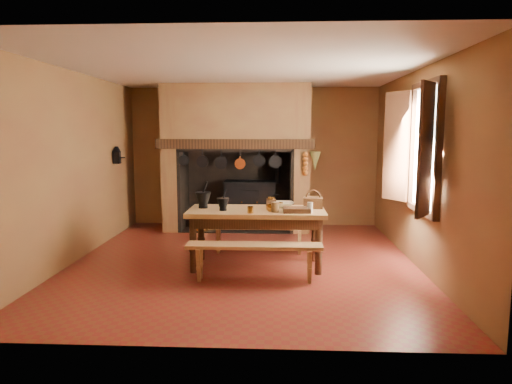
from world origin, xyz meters
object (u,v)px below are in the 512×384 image
(coffee_grinder, at_px, (271,203))
(mixing_bowl, at_px, (283,205))
(work_table, at_px, (257,218))
(bench_front, at_px, (254,253))
(iron_range, at_px, (251,203))
(wicker_basket, at_px, (313,202))

(coffee_grinder, bearing_deg, mixing_bowl, 14.01)
(work_table, relative_size, bench_front, 1.10)
(bench_front, xyz_separation_m, mixing_bowl, (0.37, 0.83, 0.50))
(iron_range, height_order, coffee_grinder, iron_range)
(work_table, height_order, mixing_bowl, mixing_bowl)
(bench_front, bearing_deg, mixing_bowl, 65.84)
(mixing_bowl, bearing_deg, coffee_grinder, -159.71)
(iron_range, xyz_separation_m, mixing_bowl, (0.62, -2.51, 0.38))
(iron_range, xyz_separation_m, wicker_basket, (1.05, -2.56, 0.43))
(iron_range, bearing_deg, work_table, -84.75)
(work_table, height_order, bench_front, work_table)
(work_table, xyz_separation_m, wicker_basket, (0.80, 0.14, 0.22))
(iron_range, distance_m, mixing_bowl, 2.62)
(bench_front, distance_m, coffee_grinder, 0.96)
(bench_front, height_order, mixing_bowl, mixing_bowl)
(mixing_bowl, height_order, wicker_basket, wicker_basket)
(iron_range, relative_size, work_table, 0.84)
(work_table, bearing_deg, wicker_basket, 10.22)
(coffee_grinder, relative_size, mixing_bowl, 0.64)
(wicker_basket, bearing_deg, iron_range, 115.88)
(mixing_bowl, bearing_deg, wicker_basket, -5.59)
(work_table, bearing_deg, bench_front, -90.00)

